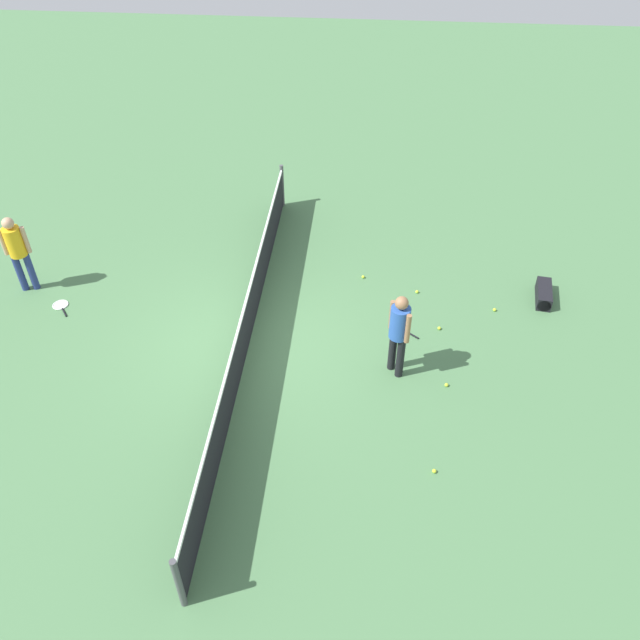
{
  "coord_description": "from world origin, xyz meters",
  "views": [
    {
      "loc": [
        -8.85,
        -2.11,
        8.41
      ],
      "look_at": [
        -0.25,
        -1.37,
        0.9
      ],
      "focal_mm": 36.76,
      "sensor_mm": 36.0,
      "label": 1
    }
  ],
  "objects": [
    {
      "name": "tennis_ball_baseline",
      "position": [
        -2.64,
        -3.34,
        0.03
      ],
      "size": [
        0.07,
        0.07,
        0.07
      ],
      "primitive_type": "sphere",
      "color": "#C6E033",
      "rests_on": "ground_plane"
    },
    {
      "name": "tennis_racket_far_player",
      "position": [
        0.76,
        3.95,
        0.01
      ],
      "size": [
        0.57,
        0.49,
        0.03
      ],
      "color": "white",
      "rests_on": "ground_plane"
    },
    {
      "name": "tennis_racket_near_player",
      "position": [
        0.64,
        -2.88,
        0.01
      ],
      "size": [
        0.49,
        0.57,
        0.03
      ],
      "color": "red",
      "rests_on": "ground_plane"
    },
    {
      "name": "tennis_ball_near_player",
      "position": [
        -0.79,
        -3.64,
        0.03
      ],
      "size": [
        0.07,
        0.07,
        0.07
      ],
      "primitive_type": "sphere",
      "color": "#C6E033",
      "rests_on": "ground_plane"
    },
    {
      "name": "player_near_side",
      "position": [
        -0.5,
        -2.74,
        1.01
      ],
      "size": [
        0.48,
        0.48,
        1.7
      ],
      "color": "black",
      "rests_on": "ground_plane"
    },
    {
      "name": "tennis_ball_by_net",
      "position": [
        2.21,
        -2.07,
        0.03
      ],
      "size": [
        0.07,
        0.07,
        0.07
      ],
      "primitive_type": "sphere",
      "color": "#C6E033",
      "rests_on": "ground_plane"
    },
    {
      "name": "ground_plane",
      "position": [
        0.0,
        0.0,
        0.0
      ],
      "size": [
        40.0,
        40.0,
        0.0
      ],
      "primitive_type": "plane",
      "color": "#4C7A4C"
    },
    {
      "name": "tennis_ball_stray_left",
      "position": [
        0.7,
        -3.59,
        0.03
      ],
      "size": [
        0.07,
        0.07,
        0.07
      ],
      "primitive_type": "sphere",
      "color": "#C6E033",
      "rests_on": "ground_plane"
    },
    {
      "name": "equipment_bag",
      "position": [
        1.78,
        -5.72,
        0.14
      ],
      "size": [
        0.83,
        0.39,
        0.28
      ],
      "color": "black",
      "rests_on": "ground_plane"
    },
    {
      "name": "court_net",
      "position": [
        0.0,
        0.0,
        0.5
      ],
      "size": [
        10.09,
        0.09,
        1.07
      ],
      "color": "#4C4C51",
      "rests_on": "ground_plane"
    },
    {
      "name": "player_far_side",
      "position": [
        1.27,
        4.77,
        1.01
      ],
      "size": [
        0.42,
        0.53,
        1.7
      ],
      "color": "navy",
      "rests_on": "ground_plane"
    },
    {
      "name": "tennis_ball_stray_right",
      "position": [
        1.8,
        -3.19,
        0.03
      ],
      "size": [
        0.07,
        0.07,
        0.07
      ],
      "primitive_type": "sphere",
      "color": "#C6E033",
      "rests_on": "ground_plane"
    },
    {
      "name": "tennis_ball_midcourt",
      "position": [
        1.36,
        -4.71,
        0.03
      ],
      "size": [
        0.07,
        0.07,
        0.07
      ],
      "primitive_type": "sphere",
      "color": "#C6E033",
      "rests_on": "ground_plane"
    }
  ]
}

